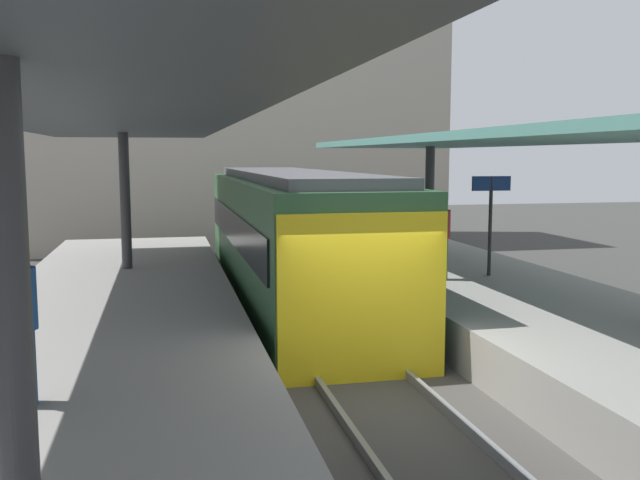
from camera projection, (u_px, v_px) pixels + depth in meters
The scene contains 13 objects.
ground_plane at pixel (377, 411), 9.97m from camera, with size 80.00×80.00×0.00m, color #383835.
platform_left at pixel (99, 397), 9.08m from camera, with size 4.40×28.00×1.00m, color gray.
platform_right at pixel (612, 360), 10.74m from camera, with size 4.40×28.00×1.00m, color gray.
track_ballast at pixel (377, 404), 9.96m from camera, with size 3.20×28.00×0.20m, color #423F3D.
rail_near_side at pixel (328, 397), 9.78m from camera, with size 0.08×28.00×0.14m, color slate.
rail_far_side at pixel (424, 389), 10.10m from camera, with size 0.08×28.00×0.14m, color slate.
commuter_train at pixel (291, 238), 16.37m from camera, with size 2.78×12.24×3.10m.
canopy_left at pixel (98, 115), 10.00m from camera, with size 4.18×21.00×3.35m.
canopy_right at pixel (570, 138), 11.68m from camera, with size 4.18×21.00×3.06m.
platform_sign at pixel (491, 203), 15.30m from camera, with size 0.90×0.08×2.21m.
passenger_near_bench at pixel (20, 324), 7.30m from camera, with size 0.36×0.36×1.70m.
passenger_mid_platform at pixel (442, 238), 14.85m from camera, with size 0.36×0.36×1.73m.
station_building_backdrop at pixel (217, 111), 28.54m from camera, with size 18.00×6.00×11.00m, color #A89E8E.
Camera 1 is at (-2.90, -9.19, 3.63)m, focal length 38.99 mm.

